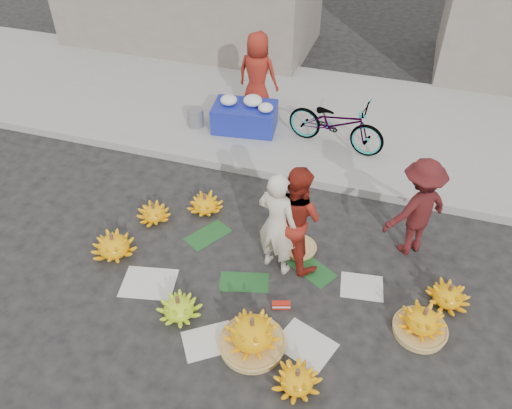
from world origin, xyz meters
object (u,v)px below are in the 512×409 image
(vendor_cream, at_px, (277,224))
(bicycle, at_px, (336,123))
(banana_bunch_0, at_px, (113,245))
(banana_bunch_4, at_px, (422,323))
(flower_table, at_px, (245,116))

(vendor_cream, bearing_deg, bicycle, -76.75)
(banana_bunch_0, bearing_deg, banana_bunch_4, -0.82)
(banana_bunch_0, relative_size, flower_table, 0.59)
(banana_bunch_4, distance_m, vendor_cream, 2.10)
(flower_table, bearing_deg, banana_bunch_4, -54.10)
(banana_bunch_0, distance_m, bicycle, 4.27)
(banana_bunch_4, height_order, flower_table, flower_table)
(flower_table, height_order, bicycle, bicycle)
(banana_bunch_4, relative_size, vendor_cream, 0.40)
(banana_bunch_4, xyz_separation_m, vendor_cream, (-1.95, 0.52, 0.59))
(banana_bunch_4, xyz_separation_m, bicycle, (-1.74, 3.56, 0.40))
(vendor_cream, bearing_deg, banana_bunch_0, 28.89)
(banana_bunch_0, distance_m, vendor_cream, 2.35)
(vendor_cream, distance_m, bicycle, 3.05)
(flower_table, xyz_separation_m, bicycle, (1.70, -0.08, 0.19))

